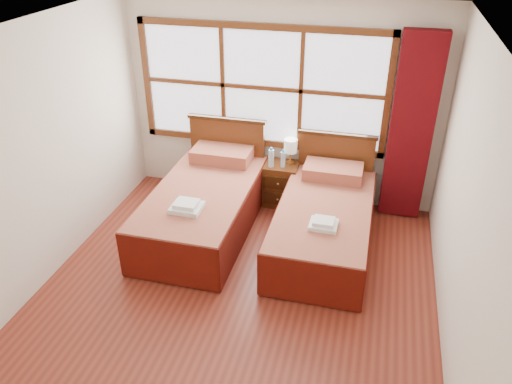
# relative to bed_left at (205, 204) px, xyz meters

# --- Properties ---
(floor) EXTENTS (4.50, 4.50, 0.00)m
(floor) POSITION_rel_bed_left_xyz_m (0.70, -1.20, -0.33)
(floor) COLOR maroon
(floor) RESTS_ON ground
(ceiling) EXTENTS (4.50, 4.50, 0.00)m
(ceiling) POSITION_rel_bed_left_xyz_m (0.70, -1.20, 2.27)
(ceiling) COLOR white
(ceiling) RESTS_ON wall_back
(wall_back) EXTENTS (4.00, 0.00, 4.00)m
(wall_back) POSITION_rel_bed_left_xyz_m (0.70, 1.05, 0.97)
(wall_back) COLOR silver
(wall_back) RESTS_ON floor
(wall_left) EXTENTS (0.00, 4.50, 4.50)m
(wall_left) POSITION_rel_bed_left_xyz_m (-1.30, -1.20, 0.97)
(wall_left) COLOR silver
(wall_left) RESTS_ON floor
(wall_right) EXTENTS (0.00, 4.50, 4.50)m
(wall_right) POSITION_rel_bed_left_xyz_m (2.70, -1.20, 0.97)
(wall_right) COLOR silver
(wall_right) RESTS_ON floor
(window) EXTENTS (3.16, 0.06, 1.56)m
(window) POSITION_rel_bed_left_xyz_m (0.45, 1.02, 1.17)
(window) COLOR white
(window) RESTS_ON wall_back
(curtain) EXTENTS (0.50, 0.16, 2.30)m
(curtain) POSITION_rel_bed_left_xyz_m (2.30, 0.91, 0.84)
(curtain) COLOR #5B090E
(curtain) RESTS_ON wall_back
(bed_left) EXTENTS (1.11, 2.16, 1.09)m
(bed_left) POSITION_rel_bed_left_xyz_m (0.00, 0.00, 0.00)
(bed_left) COLOR #381E0B
(bed_left) RESTS_ON floor
(bed_right) EXTENTS (1.05, 2.07, 1.02)m
(bed_right) POSITION_rel_bed_left_xyz_m (1.45, 0.00, -0.02)
(bed_right) COLOR #381E0B
(bed_right) RESTS_ON floor
(nightstand) EXTENTS (0.43, 0.43, 0.57)m
(nightstand) POSITION_rel_bed_left_xyz_m (0.77, 0.80, -0.04)
(nightstand) COLOR #5A2D13
(nightstand) RESTS_ON floor
(towels_left) EXTENTS (0.33, 0.29, 0.10)m
(towels_left) POSITION_rel_bed_left_xyz_m (-0.00, -0.55, 0.29)
(towels_left) COLOR white
(towels_left) RESTS_ON bed_left
(towels_right) EXTENTS (0.29, 0.26, 0.09)m
(towels_right) POSITION_rel_bed_left_xyz_m (1.48, -0.46, 0.25)
(towels_right) COLOR white
(towels_right) RESTS_ON bed_right
(lamp) EXTENTS (0.17, 0.17, 0.33)m
(lamp) POSITION_rel_bed_left_xyz_m (0.87, 0.86, 0.48)
(lamp) COLOR gold
(lamp) RESTS_ON nightstand
(bottle_near) EXTENTS (0.07, 0.07, 0.26)m
(bottle_near) POSITION_rel_bed_left_xyz_m (0.65, 0.71, 0.36)
(bottle_near) COLOR silver
(bottle_near) RESTS_ON nightstand
(bottle_far) EXTENTS (0.06, 0.06, 0.23)m
(bottle_far) POSITION_rel_bed_left_xyz_m (0.80, 0.74, 0.35)
(bottle_far) COLOR silver
(bottle_far) RESTS_ON nightstand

